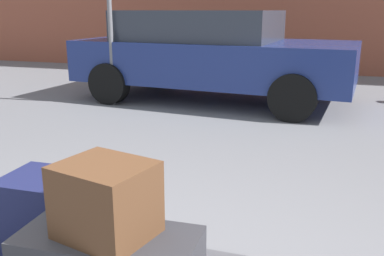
% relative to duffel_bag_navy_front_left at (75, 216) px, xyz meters
% --- Properties ---
extents(duffel_bag_navy_front_left, '(0.66, 0.33, 0.36)m').
position_rel_duffel_bag_navy_front_left_xyz_m(duffel_bag_navy_front_left, '(0.00, 0.00, 0.00)').
color(duffel_bag_navy_front_left, '#191E47').
rests_on(duffel_bag_navy_front_left, luggage_cart).
extents(duffel_bag_brown_topmost_pile, '(0.38, 0.34, 0.28)m').
position_rel_duffel_bag_navy_front_left_xyz_m(duffel_bag_brown_topmost_pile, '(0.33, -0.27, 0.25)').
color(duffel_bag_brown_topmost_pile, '#51331E').
rests_on(duffel_bag_brown_topmost_pile, duffel_bag_charcoal_front_right).
extents(parked_car, '(4.44, 2.21, 1.42)m').
position_rel_duffel_bag_navy_front_left_xyz_m(parked_car, '(-0.77, 5.09, 0.24)').
color(parked_car, navy).
rests_on(parked_car, ground_plane).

